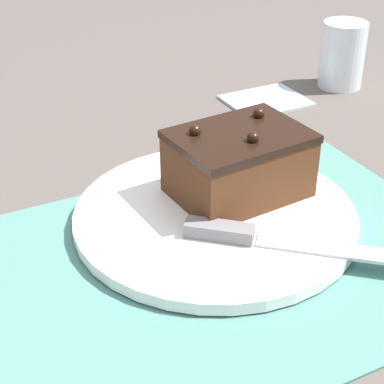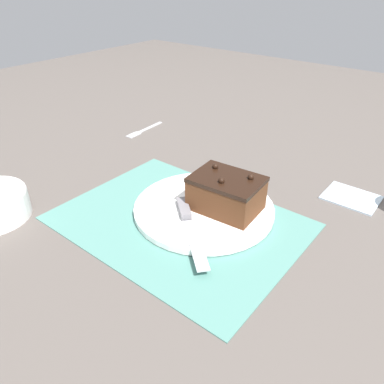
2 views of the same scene
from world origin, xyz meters
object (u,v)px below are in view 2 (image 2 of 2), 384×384
at_px(cake_plate, 204,208).
at_px(chocolate_cake, 226,193).
at_px(dessert_fork, 142,130).
at_px(serving_knife, 189,220).

relative_size(cake_plate, chocolate_cake, 2.01).
height_order(chocolate_cake, dessert_fork, chocolate_cake).
bearing_deg(cake_plate, serving_knife, -79.38).
bearing_deg(cake_plate, chocolate_cake, 28.44).
xyz_separation_m(cake_plate, chocolate_cake, (0.04, 0.02, 0.04)).
height_order(cake_plate, dessert_fork, cake_plate).
bearing_deg(dessert_fork, serving_knife, 141.62).
relative_size(cake_plate, serving_knife, 1.69).
distance_m(chocolate_cake, dessert_fork, 0.50).
relative_size(chocolate_cake, dessert_fork, 0.93).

